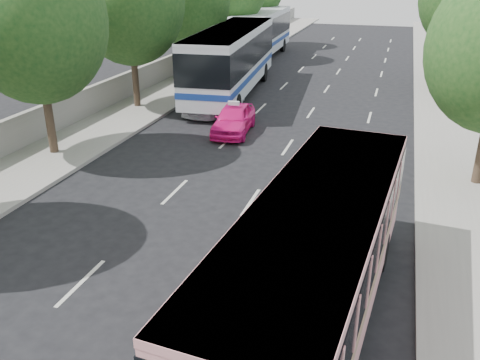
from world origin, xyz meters
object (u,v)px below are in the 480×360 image
at_px(pink_bus, 317,251).
at_px(tour_coach_front, 232,55).
at_px(tour_coach_rear, 260,31).
at_px(white_pickup, 215,98).
at_px(pink_taxi, 234,119).

relative_size(pink_bus, tour_coach_front, 0.75).
height_order(pink_bus, tour_coach_rear, tour_coach_rear).
xyz_separation_m(white_pickup, tour_coach_front, (-0.25, 3.86, 1.71)).
relative_size(tour_coach_front, tour_coach_rear, 1.06).
xyz_separation_m(pink_taxi, tour_coach_rear, (-4.30, 20.49, 1.63)).
bearing_deg(tour_coach_rear, pink_bus, -74.46).
bearing_deg(tour_coach_front, white_pickup, -91.62).
relative_size(pink_taxi, tour_coach_rear, 0.31).
bearing_deg(tour_coach_front, tour_coach_rear, 92.49).
bearing_deg(white_pickup, pink_taxi, -51.02).
xyz_separation_m(white_pickup, tour_coach_rear, (-2.05, 17.00, 1.60)).
bearing_deg(pink_bus, tour_coach_rear, 112.03).
relative_size(pink_taxi, tour_coach_front, 0.30).
relative_size(pink_bus, pink_taxi, 2.51).
bearing_deg(pink_taxi, white_pickup, 117.35).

